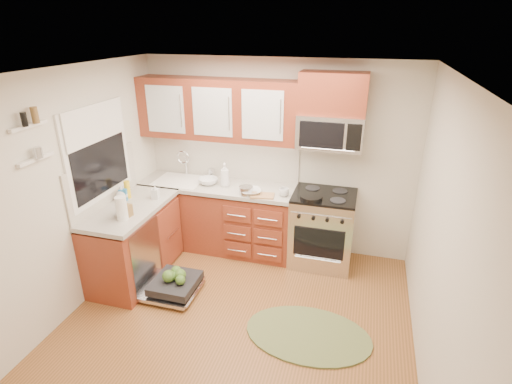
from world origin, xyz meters
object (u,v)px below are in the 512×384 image
(bowl_a, at_px, (251,192))
(cup, at_px, (284,192))
(microwave, at_px, (330,131))
(skillet, at_px, (311,198))
(paper_towel_roll, at_px, (122,208))
(upper_cabinets, at_px, (218,109))
(sink, at_px, (180,189))
(dishwasher, at_px, (173,286))
(stock_pot, at_px, (246,191))
(cutting_board, at_px, (262,196))
(bowl_b, at_px, (208,181))
(rug, at_px, (308,335))
(range, at_px, (322,229))

(bowl_a, distance_m, cup, 0.41)
(microwave, relative_size, bowl_a, 3.04)
(skillet, bearing_deg, paper_towel_roll, -151.68)
(upper_cabinets, distance_m, skillet, 1.60)
(paper_towel_roll, relative_size, bowl_a, 1.04)
(paper_towel_roll, bearing_deg, sink, 86.25)
(sink, distance_m, dishwasher, 1.38)
(stock_pot, height_order, cutting_board, stock_pot)
(paper_towel_roll, bearing_deg, bowl_b, 67.41)
(rug, bearing_deg, cutting_board, 124.01)
(range, relative_size, stock_pot, 5.42)
(range, relative_size, bowl_b, 3.76)
(range, bearing_deg, paper_towel_roll, -148.92)
(cutting_board, bearing_deg, range, 16.10)
(rug, bearing_deg, sink, 145.48)
(microwave, distance_m, paper_towel_roll, 2.49)
(range, xyz_separation_m, paper_towel_roll, (-2.01, -1.21, 0.58))
(paper_towel_roll, bearing_deg, stock_pot, 42.99)
(sink, bearing_deg, range, 0.30)
(range, relative_size, sink, 1.53)
(range, xyz_separation_m, bowl_a, (-0.89, -0.18, 0.48))
(upper_cabinets, xyz_separation_m, dishwasher, (-0.13, -1.27, -1.77))
(range, bearing_deg, cutting_board, -163.90)
(bowl_b, bearing_deg, dishwasher, -91.44)
(range, bearing_deg, rug, -87.41)
(microwave, xyz_separation_m, cutting_board, (-0.73, -0.33, -0.76))
(rug, height_order, paper_towel_roll, paper_towel_roll)
(sink, xyz_separation_m, cutting_board, (1.20, -0.20, 0.14))
(microwave, bearing_deg, dishwasher, -140.93)
(cutting_board, relative_size, bowl_b, 1.12)
(skillet, height_order, stock_pot, stock_pot)
(skillet, xyz_separation_m, cup, (-0.35, 0.07, 0.00))
(rug, bearing_deg, bowl_a, 128.28)
(upper_cabinets, xyz_separation_m, rug, (1.47, -1.53, -1.86))
(paper_towel_roll, bearing_deg, upper_cabinets, 66.00)
(bowl_a, distance_m, bowl_b, 0.65)
(microwave, xyz_separation_m, cup, (-0.48, -0.25, -0.73))
(microwave, xyz_separation_m, sink, (-1.93, -0.13, -0.90))
(microwave, xyz_separation_m, dishwasher, (-1.54, -1.25, -1.60))
(upper_cabinets, xyz_separation_m, cup, (0.93, -0.28, -0.90))
(microwave, height_order, sink, microwave)
(range, distance_m, stock_pot, 1.08)
(stock_pot, distance_m, bowl_a, 0.06)
(cup, bearing_deg, upper_cabinets, 163.43)
(range, height_order, skillet, skillet)
(dishwasher, distance_m, paper_towel_roll, 1.07)
(cup, bearing_deg, bowl_b, 173.73)
(range, distance_m, bowl_a, 1.02)
(stock_pot, xyz_separation_m, cup, (0.46, 0.08, -0.00))
(sink, bearing_deg, upper_cabinets, 16.45)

